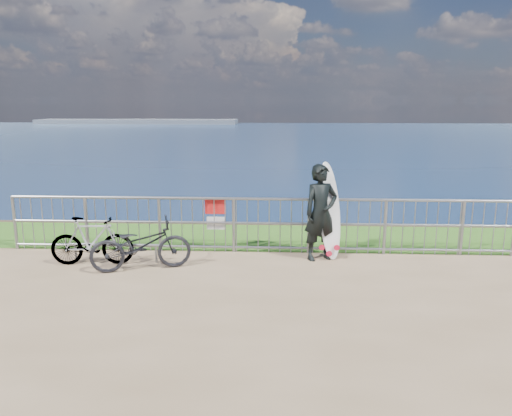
# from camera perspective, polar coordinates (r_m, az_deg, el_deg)

# --- Properties ---
(grass_strip) EXTENTS (120.00, 120.00, 0.00)m
(grass_strip) POSITION_cam_1_polar(r_m,az_deg,el_deg) (11.17, 0.54, -3.35)
(grass_strip) COLOR #2E641B
(grass_strip) RESTS_ON ground
(seascape) EXTENTS (260.00, 260.00, 5.00)m
(seascape) POSITION_cam_1_polar(r_m,az_deg,el_deg) (161.85, -13.22, 9.37)
(seascape) COLOR brown
(seascape) RESTS_ON ground
(railing) EXTENTS (10.06, 0.10, 1.13)m
(railing) POSITION_cam_1_polar(r_m,az_deg,el_deg) (9.96, 0.34, -1.88)
(railing) COLOR gray
(railing) RESTS_ON ground
(surfer) EXTENTS (0.79, 0.67, 1.84)m
(surfer) POSITION_cam_1_polar(r_m,az_deg,el_deg) (9.54, 7.41, -0.52)
(surfer) COLOR black
(surfer) RESTS_ON ground
(surfboard) EXTENTS (0.64, 0.62, 1.88)m
(surfboard) POSITION_cam_1_polar(r_m,az_deg,el_deg) (9.65, 8.38, -0.74)
(surfboard) COLOR white
(surfboard) RESTS_ON ground
(bicycle_near) EXTENTS (1.89, 1.16, 0.94)m
(bicycle_near) POSITION_cam_1_polar(r_m,az_deg,el_deg) (9.20, -13.02, -4.12)
(bicycle_near) COLOR black
(bicycle_near) RESTS_ON ground
(bicycle_far) EXTENTS (1.56, 0.57, 0.92)m
(bicycle_far) POSITION_cam_1_polar(r_m,az_deg,el_deg) (9.73, -18.25, -3.59)
(bicycle_far) COLOR black
(bicycle_far) RESTS_ON ground
(bike_rack) EXTENTS (1.74, 0.05, 0.36)m
(bike_rack) POSITION_cam_1_polar(r_m,az_deg,el_deg) (9.80, -15.77, -4.28)
(bike_rack) COLOR gray
(bike_rack) RESTS_ON ground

